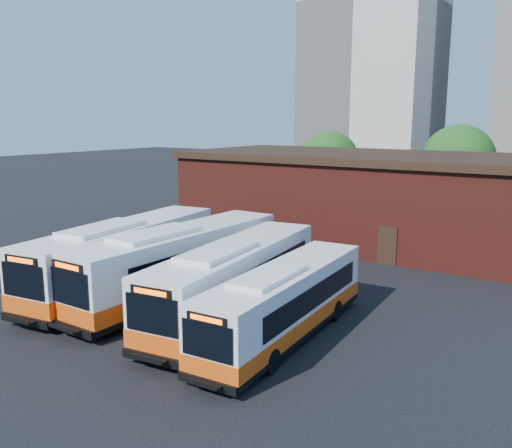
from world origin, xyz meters
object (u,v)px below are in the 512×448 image
Objects in this scene: bus_west at (125,258)px; transit_worker at (199,324)px; bus_midwest at (179,266)px; bus_mideast at (235,283)px; bus_east at (284,305)px.

bus_west reaches higher than transit_worker.
bus_midwest is at bearing 30.65° from transit_worker.
bus_west is 1.01× the size of bus_midwest.
bus_midwest is 1.05× the size of bus_mideast.
bus_east is 3.53m from transit_worker.
bus_west is 7.14m from bus_mideast.
bus_mideast reaches higher than bus_east.
bus_west is at bearing -170.30° from bus_midwest.
bus_east is (3.15, -0.90, -0.18)m from bus_mideast.
bus_west is 8.48m from transit_worker.
bus_mideast is (7.14, 0.01, -0.09)m from bus_west.
bus_midwest is 5.92m from transit_worker.
bus_mideast is 3.28m from bus_east.
bus_midwest reaches higher than bus_east.
bus_east is 6.86× the size of transit_worker.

